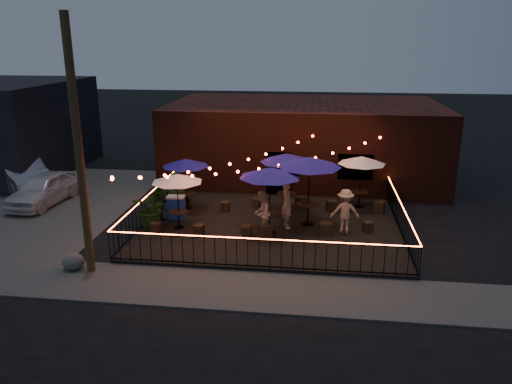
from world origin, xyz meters
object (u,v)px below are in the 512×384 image
utility_pole (79,151)px  cafe_table_1 (185,163)px  boulder (73,262)px  cafe_table_3 (287,159)px  cafe_table_0 (177,179)px  cafe_table_4 (309,163)px  cafe_table_5 (362,161)px  cafe_table_2 (270,173)px  cooler (176,207)px

utility_pole → cafe_table_1: 6.57m
boulder → cafe_table_3: bearing=44.2°
utility_pole → boulder: size_ratio=9.93×
cafe_table_0 → boulder: bearing=-123.2°
cafe_table_0 → cafe_table_1: size_ratio=1.06×
cafe_table_4 → cafe_table_5: (2.19, 2.46, -0.45)m
cafe_table_3 → cafe_table_5: 3.29m
cafe_table_0 → cafe_table_1: (-0.28, 2.30, 0.04)m
cafe_table_2 → cafe_table_3: (0.46, 2.61, -0.04)m
cafe_table_3 → cafe_table_5: bearing=16.5°
utility_pole → cafe_table_4: utility_pole is taller
cafe_table_1 → boulder: cafe_table_1 is taller
utility_pole → cafe_table_3: utility_pole is taller
cafe_table_2 → cafe_table_5: size_ratio=1.35×
cafe_table_5 → boulder: bearing=-143.1°
utility_pole → cafe_table_1: (1.60, 6.10, -1.83)m
utility_pole → cafe_table_0: (1.88, 3.80, -1.87)m
utility_pole → cafe_table_5: (9.04, 7.27, -1.78)m
cafe_table_1 → boulder: (-2.20, -6.09, -1.86)m
cafe_table_5 → boulder: size_ratio=2.82×
cafe_table_5 → cafe_table_1: bearing=-171.1°
cafe_table_0 → cooler: (-0.39, 1.00, -1.50)m
cafe_table_0 → cafe_table_3: size_ratio=0.93×
cafe_table_2 → cafe_table_5: cafe_table_2 is taller
cafe_table_2 → cafe_table_3: bearing=80.1°
cafe_table_1 → cafe_table_3: bearing=3.1°
cafe_table_0 → utility_pole: bearing=-116.3°
cafe_table_1 → cafe_table_4: bearing=-13.8°
cafe_table_0 → cooler: 1.84m
utility_pole → cafe_table_5: size_ratio=3.52×
cooler → utility_pole: bearing=-110.5°
utility_pole → cooler: 6.05m
cafe_table_0 → cafe_table_2: size_ratio=0.76×
cafe_table_3 → cooler: bearing=-160.8°
cafe_table_4 → cooler: cafe_table_4 is taller
cafe_table_3 → boulder: cafe_table_3 is taller
utility_pole → cafe_table_4: 8.48m
utility_pole → cooler: size_ratio=8.33×
cafe_table_0 → cafe_table_4: 5.10m
cafe_table_5 → cooler: bearing=-161.9°
cafe_table_1 → cafe_table_3: (4.29, 0.23, 0.28)m
utility_pole → cafe_table_3: (5.89, 6.33, -1.55)m
cafe_table_2 → cafe_table_4: cafe_table_4 is taller
cafe_table_0 → boulder: size_ratio=2.90×
cafe_table_2 → boulder: bearing=-148.5°
cafe_table_2 → utility_pole: bearing=-145.6°
cafe_table_5 → cafe_table_4: bearing=-131.8°
utility_pole → cafe_table_2: size_ratio=2.62×
cooler → boulder: (-2.09, -4.78, -0.32)m
utility_pole → cafe_table_2: (5.44, 3.72, -1.51)m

